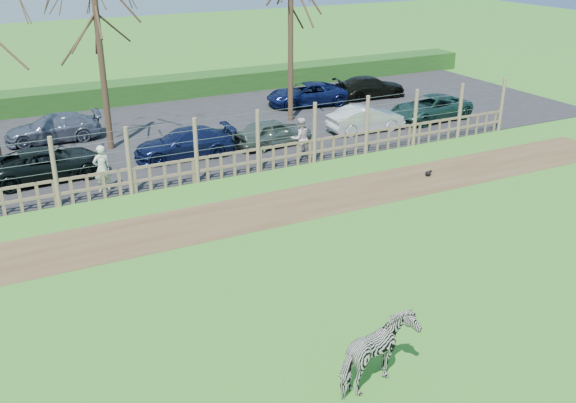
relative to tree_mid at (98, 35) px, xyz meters
name	(u,v)px	position (x,y,z in m)	size (l,w,h in m)	color
ground	(297,277)	(2.00, -13.50, -4.87)	(120.00, 120.00, 0.00)	#5CA132
dirt_strip	(234,216)	(2.00, -9.00, -4.86)	(34.00, 2.80, 0.01)	brown
asphalt	(150,137)	(2.00, 1.00, -4.85)	(44.00, 13.00, 0.04)	#232326
hedge	(114,94)	(2.00, 8.00, -4.32)	(46.00, 2.00, 1.10)	#1E4716
fence	(197,162)	(2.00, -5.50, -4.06)	(30.16, 0.16, 2.50)	brown
tree_mid	(98,35)	(0.00, 0.00, 0.00)	(4.80, 4.80, 6.83)	#3D2B1E
tree_right	(291,12)	(9.00, 0.50, 0.37)	(4.80, 4.80, 7.35)	#3D2B1E
zebra	(378,354)	(1.34, -18.29, -4.08)	(0.85, 1.86, 1.57)	gray
visitor_a	(102,168)	(-1.33, -4.86, -3.96)	(0.63, 0.41, 1.72)	beige
visitor_b	(300,138)	(6.68, -4.88, -3.96)	(0.84, 0.65, 1.72)	beige
crow	(428,173)	(10.14, -8.90, -4.75)	(0.29, 0.21, 0.23)	black
car_2	(48,164)	(-2.90, -2.63, -4.23)	(1.99, 4.32, 1.20)	black
car_3	(184,143)	(2.48, -2.58, -4.23)	(1.68, 4.13, 1.20)	#111941
car_4	(273,132)	(6.43, -2.84, -4.23)	(1.42, 3.52, 1.20)	#54655A
car_5	(366,119)	(11.25, -2.80, -4.23)	(1.27, 3.64, 1.20)	silver
car_6	(430,108)	(15.20, -2.61, -4.23)	(1.99, 4.32, 1.20)	#1E4138
car_9	(53,128)	(-2.00, 2.21, -4.23)	(1.68, 4.13, 1.20)	slate
car_12	(307,94)	(11.12, 2.74, -4.23)	(1.99, 4.32, 1.20)	#0D1644
car_13	(370,87)	(15.14, 2.64, -4.23)	(1.68, 4.13, 1.20)	black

